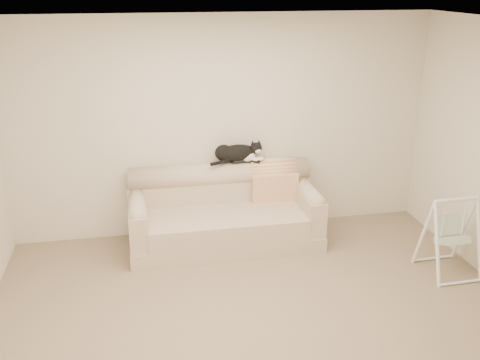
% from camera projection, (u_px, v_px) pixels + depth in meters
% --- Properties ---
extents(ground_plane, '(5.00, 5.00, 0.00)m').
position_uv_depth(ground_plane, '(260.00, 319.00, 4.93)').
color(ground_plane, '#7E6A54').
rests_on(ground_plane, ground).
extents(room_shell, '(5.04, 4.04, 2.60)m').
position_uv_depth(room_shell, '(262.00, 162.00, 4.39)').
color(room_shell, beige).
rests_on(room_shell, ground).
extents(sofa, '(2.20, 0.93, 0.90)m').
position_uv_depth(sofa, '(224.00, 214.00, 6.28)').
color(sofa, tan).
rests_on(sofa, ground).
extents(remote_a, '(0.18, 0.06, 0.03)m').
position_uv_depth(remote_a, '(238.00, 162.00, 6.33)').
color(remote_a, black).
rests_on(remote_a, sofa).
extents(remote_b, '(0.18, 0.11, 0.02)m').
position_uv_depth(remote_b, '(253.00, 162.00, 6.34)').
color(remote_b, black).
rests_on(remote_b, sofa).
extents(tuxedo_cat, '(0.66, 0.30, 0.26)m').
position_uv_depth(tuxedo_cat, '(237.00, 153.00, 6.30)').
color(tuxedo_cat, black).
rests_on(tuxedo_cat, sofa).
extents(throw_blanket, '(0.56, 0.38, 0.58)m').
position_uv_depth(throw_blanket, '(273.00, 174.00, 6.47)').
color(throw_blanket, '#D88348').
rests_on(throw_blanket, sofa).
extents(baby_swing, '(0.54, 0.57, 0.86)m').
position_uv_depth(baby_swing, '(451.00, 235.00, 5.59)').
color(baby_swing, white).
rests_on(baby_swing, ground).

